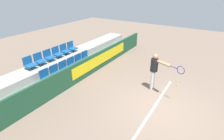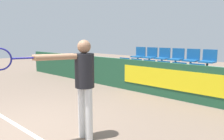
{
  "view_description": "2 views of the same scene",
  "coord_description": "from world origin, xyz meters",
  "px_view_note": "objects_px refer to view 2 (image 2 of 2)",
  "views": [
    {
      "loc": [
        -5.63,
        -1.27,
        4.31
      ],
      "look_at": [
        0.18,
        2.37,
        0.94
      ],
      "focal_mm": 28.0,
      "sensor_mm": 36.0,
      "label": 1
    },
    {
      "loc": [
        3.89,
        -1.52,
        1.73
      ],
      "look_at": [
        0.36,
        2.33,
        0.95
      ],
      "focal_mm": 35.0,
      "sensor_mm": 36.0,
      "label": 2
    }
  ],
  "objects_px": {
    "tennis_player": "(81,79)",
    "stadium_chair_11": "(208,59)",
    "stadium_chair_4": "(177,73)",
    "stadium_chair_6": "(139,55)",
    "stadium_chair_7": "(150,55)",
    "stadium_chair_8": "(163,56)",
    "stadium_chair_0": "(123,66)",
    "stadium_chair_5": "(195,75)",
    "stadium_chair_9": "(177,57)",
    "stadium_chair_3": "(161,71)",
    "stadium_chair_2": "(147,69)",
    "stadium_chair_10": "(192,58)",
    "stadium_chair_1": "(134,68)"
  },
  "relations": [
    {
      "from": "stadium_chair_4",
      "to": "stadium_chair_6",
      "type": "height_order",
      "value": "stadium_chair_6"
    },
    {
      "from": "stadium_chair_2",
      "to": "stadium_chair_8",
      "type": "distance_m",
      "value": 1.13
    },
    {
      "from": "stadium_chair_2",
      "to": "stadium_chair_5",
      "type": "height_order",
      "value": "same"
    },
    {
      "from": "stadium_chair_3",
      "to": "stadium_chair_7",
      "type": "bearing_deg",
      "value": 136.42
    },
    {
      "from": "stadium_chair_5",
      "to": "stadium_chair_9",
      "type": "relative_size",
      "value": 1.0
    },
    {
      "from": "stadium_chair_7",
      "to": "stadium_chair_8",
      "type": "height_order",
      "value": "same"
    },
    {
      "from": "stadium_chair_6",
      "to": "stadium_chair_5",
      "type": "bearing_deg",
      "value": -20.84
    },
    {
      "from": "stadium_chair_0",
      "to": "stadium_chair_6",
      "type": "distance_m",
      "value": 1.13
    },
    {
      "from": "stadium_chair_4",
      "to": "stadium_chair_7",
      "type": "xyz_separation_m",
      "value": [
        -1.67,
        1.06,
        0.38
      ]
    },
    {
      "from": "stadium_chair_10",
      "to": "stadium_chair_1",
      "type": "bearing_deg",
      "value": -147.61
    },
    {
      "from": "stadium_chair_4",
      "to": "stadium_chair_3",
      "type": "bearing_deg",
      "value": 180.0
    },
    {
      "from": "stadium_chair_7",
      "to": "stadium_chair_0",
      "type": "bearing_deg",
      "value": -117.72
    },
    {
      "from": "stadium_chair_3",
      "to": "stadium_chair_6",
      "type": "relative_size",
      "value": 1.0
    },
    {
      "from": "stadium_chair_0",
      "to": "stadium_chair_10",
      "type": "height_order",
      "value": "stadium_chair_10"
    },
    {
      "from": "stadium_chair_10",
      "to": "stadium_chair_0",
      "type": "bearing_deg",
      "value": -154.55
    },
    {
      "from": "stadium_chair_4",
      "to": "tennis_player",
      "type": "xyz_separation_m",
      "value": [
        0.27,
        -4.1,
        0.42
      ]
    },
    {
      "from": "stadium_chair_8",
      "to": "tennis_player",
      "type": "relative_size",
      "value": 0.34
    },
    {
      "from": "stadium_chair_1",
      "to": "stadium_chair_7",
      "type": "xyz_separation_m",
      "value": [
        0.0,
        1.06,
        0.38
      ]
    },
    {
      "from": "stadium_chair_5",
      "to": "stadium_chair_8",
      "type": "distance_m",
      "value": 2.02
    },
    {
      "from": "stadium_chair_11",
      "to": "tennis_player",
      "type": "bearing_deg",
      "value": -93.16
    },
    {
      "from": "stadium_chair_3",
      "to": "stadium_chair_11",
      "type": "distance_m",
      "value": 1.59
    },
    {
      "from": "stadium_chair_0",
      "to": "tennis_player",
      "type": "relative_size",
      "value": 0.34
    },
    {
      "from": "stadium_chair_1",
      "to": "stadium_chair_10",
      "type": "xyz_separation_m",
      "value": [
        1.67,
        1.06,
        0.38
      ]
    },
    {
      "from": "stadium_chair_3",
      "to": "stadium_chair_6",
      "type": "xyz_separation_m",
      "value": [
        -1.67,
        1.06,
        0.38
      ]
    },
    {
      "from": "stadium_chair_0",
      "to": "stadium_chair_4",
      "type": "xyz_separation_m",
      "value": [
        2.23,
        0.0,
        0.0
      ]
    },
    {
      "from": "stadium_chair_2",
      "to": "stadium_chair_8",
      "type": "height_order",
      "value": "stadium_chair_8"
    },
    {
      "from": "stadium_chair_2",
      "to": "stadium_chair_3",
      "type": "height_order",
      "value": "same"
    },
    {
      "from": "stadium_chair_11",
      "to": "stadium_chair_5",
      "type": "bearing_deg",
      "value": -90.0
    },
    {
      "from": "stadium_chair_0",
      "to": "stadium_chair_4",
      "type": "bearing_deg",
      "value": 0.0
    },
    {
      "from": "stadium_chair_2",
      "to": "stadium_chair_3",
      "type": "xyz_separation_m",
      "value": [
        0.56,
        0.0,
        0.0
      ]
    },
    {
      "from": "stadium_chair_10",
      "to": "tennis_player",
      "type": "distance_m",
      "value": 5.17
    },
    {
      "from": "tennis_player",
      "to": "stadium_chair_11",
      "type": "bearing_deg",
      "value": 107.95
    },
    {
      "from": "stadium_chair_0",
      "to": "stadium_chair_6",
      "type": "height_order",
      "value": "stadium_chair_6"
    },
    {
      "from": "stadium_chair_3",
      "to": "stadium_chair_4",
      "type": "height_order",
      "value": "same"
    },
    {
      "from": "stadium_chair_6",
      "to": "stadium_chair_11",
      "type": "xyz_separation_m",
      "value": [
        2.79,
        0.0,
        0.0
      ]
    },
    {
      "from": "stadium_chair_0",
      "to": "stadium_chair_5",
      "type": "distance_m",
      "value": 2.79
    },
    {
      "from": "stadium_chair_8",
      "to": "stadium_chair_9",
      "type": "distance_m",
      "value": 0.56
    },
    {
      "from": "stadium_chair_2",
      "to": "stadium_chair_6",
      "type": "distance_m",
      "value": 1.59
    },
    {
      "from": "stadium_chair_6",
      "to": "stadium_chair_10",
      "type": "xyz_separation_m",
      "value": [
        2.23,
        0.0,
        0.0
      ]
    },
    {
      "from": "stadium_chair_7",
      "to": "stadium_chair_11",
      "type": "height_order",
      "value": "same"
    },
    {
      "from": "stadium_chair_1",
      "to": "stadium_chair_7",
      "type": "height_order",
      "value": "stadium_chair_7"
    },
    {
      "from": "stadium_chair_11",
      "to": "stadium_chair_0",
      "type": "bearing_deg",
      "value": -159.16
    },
    {
      "from": "stadium_chair_10",
      "to": "stadium_chair_2",
      "type": "bearing_deg",
      "value": -136.42
    },
    {
      "from": "stadium_chair_7",
      "to": "stadium_chair_1",
      "type": "bearing_deg",
      "value": -90.0
    },
    {
      "from": "stadium_chair_9",
      "to": "stadium_chair_6",
      "type": "bearing_deg",
      "value": 180.0
    },
    {
      "from": "stadium_chair_1",
      "to": "stadium_chair_9",
      "type": "height_order",
      "value": "stadium_chair_9"
    },
    {
      "from": "stadium_chair_7",
      "to": "stadium_chair_10",
      "type": "distance_m",
      "value": 1.67
    },
    {
      "from": "stadium_chair_3",
      "to": "stadium_chair_0",
      "type": "bearing_deg",
      "value": 180.0
    },
    {
      "from": "stadium_chair_3",
      "to": "stadium_chair_7",
      "type": "xyz_separation_m",
      "value": [
        -1.12,
        1.06,
        0.38
      ]
    },
    {
      "from": "tennis_player",
      "to": "stadium_chair_9",
      "type": "bearing_deg",
      "value": 120.27
    }
  ]
}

